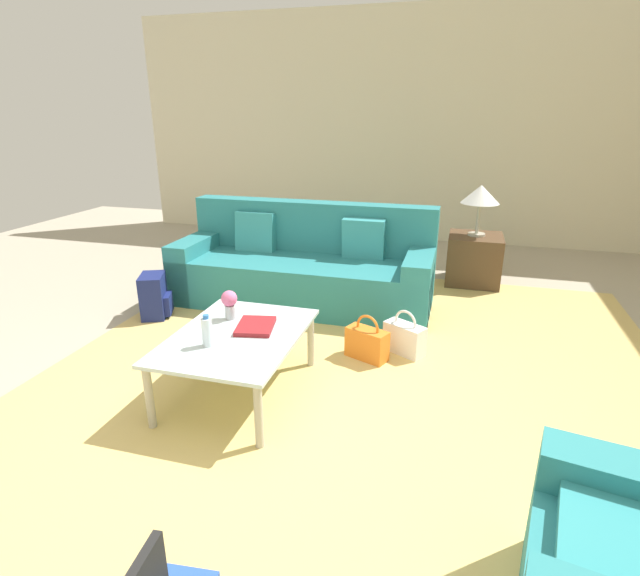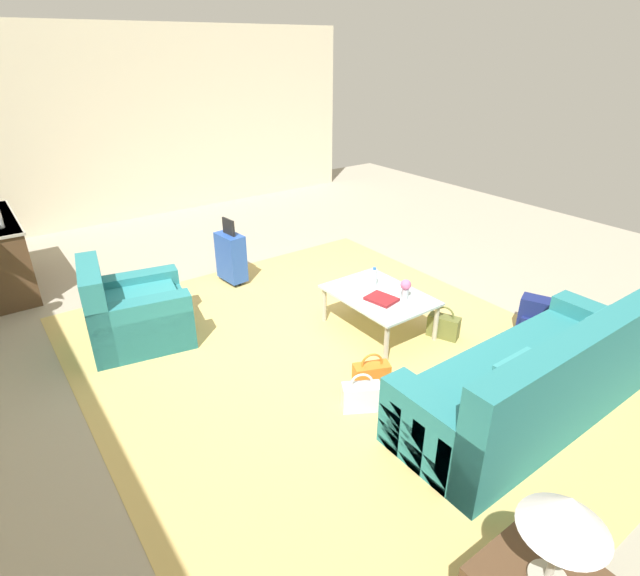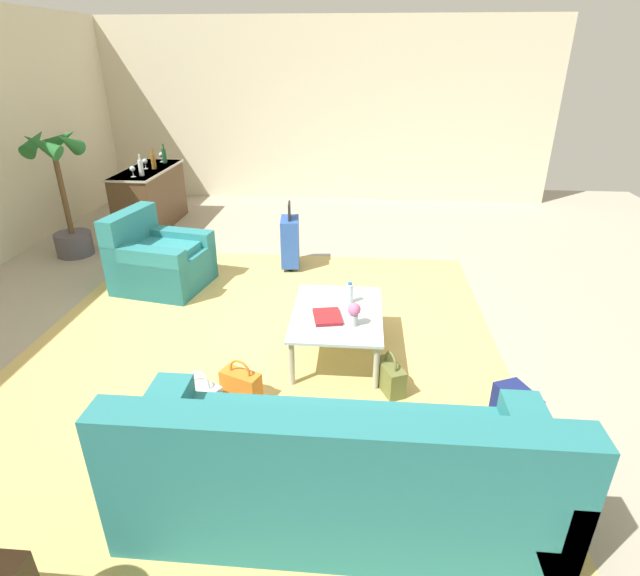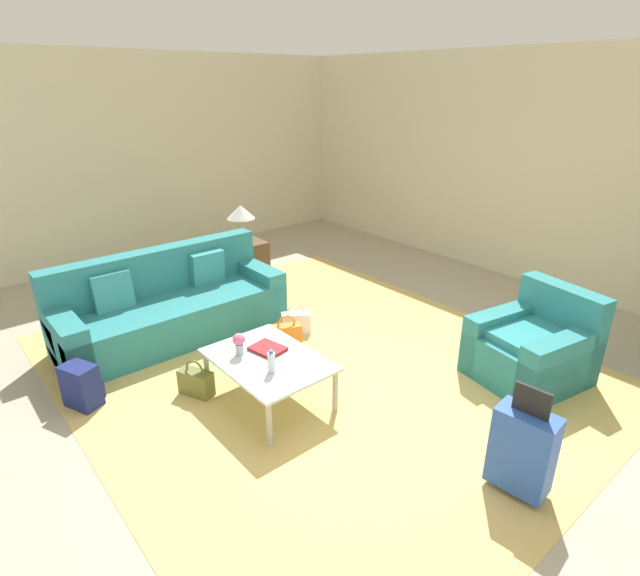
{
  "view_description": "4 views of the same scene",
  "coord_description": "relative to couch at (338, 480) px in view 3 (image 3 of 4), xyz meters",
  "views": [
    {
      "loc": [
        2.26,
        0.81,
        1.79
      ],
      "look_at": [
        -0.68,
        -0.02,
        0.7
      ],
      "focal_mm": 28.0,
      "sensor_mm": 36.0,
      "label": 1
    },
    {
      "loc": [
        -3.78,
        2.73,
        2.76
      ],
      "look_at": [
        -0.5,
        0.34,
        0.78
      ],
      "focal_mm": 28.0,
      "sensor_mm": 36.0,
      "label": 2
    },
    {
      "loc": [
        -4.3,
        -0.67,
        2.51
      ],
      "look_at": [
        -0.51,
        -0.35,
        0.71
      ],
      "focal_mm": 28.0,
      "sensor_mm": 36.0,
      "label": 3
    },
    {
      "loc": [
        2.77,
        -2.59,
        2.66
      ],
      "look_at": [
        -0.37,
        0.07,
        0.95
      ],
      "focal_mm": 28.0,
      "sensor_mm": 36.0,
      "label": 4
    }
  ],
  "objects": [
    {
      "name": "backpack_navy",
      "position": [
        0.8,
        -1.19,
        -0.12
      ],
      "size": [
        0.35,
        0.33,
        0.4
      ],
      "color": "navy",
      "rests_on": "ground"
    },
    {
      "name": "flower_vase",
      "position": [
        1.58,
        -0.05,
        0.24
      ],
      "size": [
        0.11,
        0.11,
        0.21
      ],
      "color": "#B2B7BC",
      "rests_on": "coffee_table"
    },
    {
      "name": "handbag_orange",
      "position": [
        1.09,
        0.82,
        -0.18
      ],
      "size": [
        0.25,
        0.35,
        0.36
      ],
      "color": "orange",
      "rests_on": "ground"
    },
    {
      "name": "potted_palm",
      "position": [
        4.0,
        3.8,
        0.53
      ],
      "size": [
        0.64,
        0.64,
        1.7
      ],
      "color": "#514C56",
      "rests_on": "ground"
    },
    {
      "name": "couch",
      "position": [
        0.0,
        0.0,
        0.0
      ],
      "size": [
        0.91,
        2.46,
        0.94
      ],
      "color": "teal",
      "rests_on": "ground"
    },
    {
      "name": "coffee_table",
      "position": [
        1.8,
        0.1,
        0.07
      ],
      "size": [
        1.09,
        0.79,
        0.43
      ],
      "color": "silver",
      "rests_on": "ground"
    },
    {
      "name": "water_bottle",
      "position": [
        2.0,
        -0.0,
        0.21
      ],
      "size": [
        0.06,
        0.06,
        0.2
      ],
      "color": "silver",
      "rests_on": "coffee_table"
    },
    {
      "name": "bar_console",
      "position": [
        5.3,
        3.2,
        0.16
      ],
      "size": [
        1.58,
        0.63,
        0.91
      ],
      "color": "#513823",
      "rests_on": "ground"
    },
    {
      "name": "wine_glass_left_of_centre",
      "position": [
        5.3,
        3.21,
        0.71
      ],
      "size": [
        0.08,
        0.08,
        0.15
      ],
      "color": "silver",
      "rests_on": "bar_console"
    },
    {
      "name": "wine_glass_right_of_centre",
      "position": [
        5.84,
        3.16,
        0.71
      ],
      "size": [
        0.08,
        0.08,
        0.15
      ],
      "color": "silver",
      "rests_on": "bar_console"
    },
    {
      "name": "suitcase_blue",
      "position": [
        3.8,
        0.8,
        0.05
      ],
      "size": [
        0.42,
        0.26,
        0.85
      ],
      "color": "#2851AD",
      "rests_on": "ground"
    },
    {
      "name": "wine_bottle_green",
      "position": [
        5.77,
        3.08,
        0.71
      ],
      "size": [
        0.07,
        0.07,
        0.3
      ],
      "color": "#194C23",
      "rests_on": "bar_console"
    },
    {
      "name": "coffee_table_book",
      "position": [
        1.68,
        0.18,
        0.13
      ],
      "size": [
        0.33,
        0.28,
        0.03
      ],
      "primitive_type": "cube",
      "rotation": [
        0.0,
        0.0,
        0.2
      ],
      "color": "maroon",
      "rests_on": "coffee_table"
    },
    {
      "name": "wine_bottle_amber",
      "position": [
        5.32,
        3.08,
        0.71
      ],
      "size": [
        0.07,
        0.07,
        0.3
      ],
      "color": "brown",
      "rests_on": "bar_console"
    },
    {
      "name": "wine_bottle_clear",
      "position": [
        4.85,
        3.08,
        0.71
      ],
      "size": [
        0.07,
        0.07,
        0.3
      ],
      "color": "silver",
      "rests_on": "bar_console"
    },
    {
      "name": "area_rug",
      "position": [
        1.6,
        0.8,
        -0.31
      ],
      "size": [
        5.2,
        4.4,
        0.01
      ],
      "primitive_type": "cube",
      "color": "tan",
      "rests_on": "ground"
    },
    {
      "name": "handbag_white",
      "position": [
        0.91,
        1.09,
        -0.18
      ],
      "size": [
        0.28,
        0.35,
        0.36
      ],
      "color": "white",
      "rests_on": "ground"
    },
    {
      "name": "ground_plane",
      "position": [
        2.2,
        0.6,
        -0.31
      ],
      "size": [
        12.0,
        12.0,
        0.0
      ],
      "primitive_type": "plane",
      "color": "#A89E89"
    },
    {
      "name": "armchair",
      "position": [
        3.11,
        2.27,
        -0.01
      ],
      "size": [
        1.02,
        1.09,
        0.89
      ],
      "color": "teal",
      "rests_on": "ground"
    },
    {
      "name": "wall_right",
      "position": [
        7.26,
        0.6,
        1.24
      ],
      "size": [
        0.12,
        8.0,
        3.1
      ],
      "primitive_type": "cube",
      "color": "beige",
      "rests_on": "ground"
    },
    {
      "name": "handbag_olive",
      "position": [
        1.29,
        -0.36,
        -0.18
      ],
      "size": [
        0.35,
        0.26,
        0.36
      ],
      "color": "olive",
      "rests_on": "ground"
    },
    {
      "name": "wine_glass_leftmost",
      "position": [
        4.76,
        3.17,
        0.71
      ],
      "size": [
        0.08,
        0.08,
        0.15
      ],
      "color": "silver",
      "rests_on": "bar_console"
    }
  ]
}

